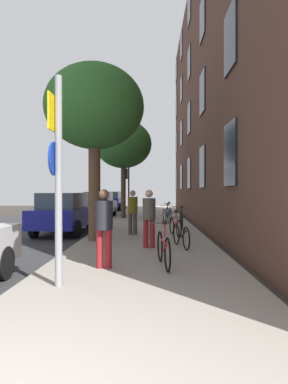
{
  "coord_description": "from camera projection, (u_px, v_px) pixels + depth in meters",
  "views": [
    {
      "loc": [
        1.31,
        -2.17,
        1.72
      ],
      "look_at": [
        0.97,
        12.75,
        1.66
      ],
      "focal_mm": 31.75,
      "sensor_mm": 36.0,
      "label": 1
    }
  ],
  "objects": [
    {
      "name": "bicycle_0",
      "position": [
        164.0,
        248.0,
        7.15
      ],
      "size": [
        0.42,
        1.7,
        0.97
      ],
      "color": "black",
      "rests_on": "sidewalk"
    },
    {
      "name": "ground_plane",
      "position": [
        79.0,
        224.0,
        17.25
      ],
      "size": [
        41.8,
        41.8,
        0.0
      ],
      "primitive_type": "plane",
      "color": "#332D28"
    },
    {
      "name": "pedestrian_2",
      "position": [
        133.0,
        209.0,
        12.35
      ],
      "size": [
        0.5,
        0.5,
        1.61
      ],
      "color": "#4C4742",
      "rests_on": "sidewalk"
    },
    {
      "name": "car_2",
      "position": [
        99.0,
        204.0,
        21.85
      ],
      "size": [
        1.88,
        4.34,
        1.62
      ],
      "color": "black",
      "rests_on": "road_asphalt"
    },
    {
      "name": "bicycle_1",
      "position": [
        181.0,
        235.0,
        9.54
      ],
      "size": [
        0.48,
        1.6,
        0.92
      ],
      "color": "black",
      "rests_on": "sidewalk"
    },
    {
      "name": "road_asphalt",
      "position": [
        38.0,
        224.0,
        17.3
      ],
      "size": [
        7.0,
        38.0,
        0.01
      ],
      "primitive_type": "cube",
      "color": "#2D2D30",
      "rests_on": "ground"
    },
    {
      "name": "car_3",
      "position": [
        111.0,
        200.0,
        30.19
      ],
      "size": [
        2.04,
        4.07,
        1.62
      ],
      "color": "navy",
      "rests_on": "road_asphalt"
    },
    {
      "name": "traffic_light",
      "position": [
        127.0,
        181.0,
        25.92
      ],
      "size": [
        0.43,
        0.24,
        3.34
      ],
      "color": "black",
      "rests_on": "sidewalk"
    },
    {
      "name": "pedestrian_0",
      "position": [
        104.0,
        223.0,
        7.0
      ],
      "size": [
        0.51,
        0.51,
        1.63
      ],
      "color": "maroon",
      "rests_on": "sidewalk"
    },
    {
      "name": "bicycle_2",
      "position": [
        175.0,
        226.0,
        11.94
      ],
      "size": [
        0.46,
        1.6,
        0.91
      ],
      "color": "black",
      "rests_on": "sidewalk"
    },
    {
      "name": "sign_post",
      "position": [
        57.0,
        168.0,
        5.65
      ],
      "size": [
        0.16,
        0.6,
        3.51
      ],
      "color": "gray",
      "rests_on": "sidewalk"
    },
    {
      "name": "bicycle_4",
      "position": [
        167.0,
        215.0,
        16.74
      ],
      "size": [
        0.5,
        1.66,
        0.96
      ],
      "color": "black",
      "rests_on": "sidewalk"
    },
    {
      "name": "sidewalk",
      "position": [
        148.0,
        223.0,
        17.17
      ],
      "size": [
        4.2,
        38.0,
        0.12
      ],
      "primitive_type": "cube",
      "color": "gray",
      "rests_on": "ground"
    },
    {
      "name": "building_facade",
      "position": [
        200.0,
        89.0,
        16.58
      ],
      "size": [
        0.56,
        27.0,
        13.38
      ],
      "color": "#513328",
      "rests_on": "ground"
    },
    {
      "name": "tree_near",
      "position": [
        94.0,
        108.0,
        10.83
      ],
      "size": [
        3.18,
        3.18,
        5.63
      ],
      "color": "brown",
      "rests_on": "sidewalk"
    },
    {
      "name": "tree_far",
      "position": [
        123.0,
        144.0,
        19.91
      ],
      "size": [
        3.32,
        3.32,
        5.74
      ],
      "color": "#4C3823",
      "rests_on": "sidewalk"
    },
    {
      "name": "bicycle_3",
      "position": [
        181.0,
        220.0,
        14.33
      ],
      "size": [
        0.42,
        1.62,
        0.95
      ],
      "color": "black",
      "rests_on": "sidewalk"
    },
    {
      "name": "pedestrian_1",
      "position": [
        149.0,
        215.0,
        9.48
      ],
      "size": [
        0.51,
        0.51,
        1.62
      ],
      "color": "maroon",
      "rests_on": "sidewalk"
    },
    {
      "name": "bicycle_5",
      "position": [
        169.0,
        212.0,
        19.13
      ],
      "size": [
        0.42,
        1.67,
        0.97
      ],
      "color": "black",
      "rests_on": "sidewalk"
    },
    {
      "name": "car_1",
      "position": [
        64.0,
        213.0,
        13.52
      ],
      "size": [
        1.89,
        4.15,
        1.62
      ],
      "color": "navy",
      "rests_on": "road_asphalt"
    }
  ]
}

